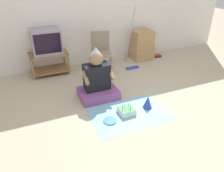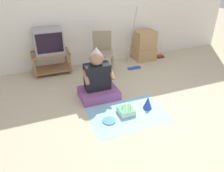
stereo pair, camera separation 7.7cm
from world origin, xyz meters
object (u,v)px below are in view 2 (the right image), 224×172
cardboard_box_stack (144,46)px  person_seated (98,81)px  tv (48,41)px  book_pile (160,56)px  birthday_cake (126,111)px  party_hat_blue (148,103)px  folding_chair (102,49)px  paper_plate (109,121)px  dust_mop (133,50)px

cardboard_box_stack → person_seated: size_ratio=0.77×
tv → book_pile: (2.53, -0.08, -0.65)m
person_seated → birthday_cake: (0.23, -0.64, -0.23)m
birthday_cake → party_hat_blue: 0.37m
tv → cardboard_box_stack: tv is taller
folding_chair → cardboard_box_stack: bearing=14.7°
tv → paper_plate: tv is taller
tv → paper_plate: (0.52, -1.95, -0.66)m
book_pile → paper_plate: size_ratio=0.87×
book_pile → birthday_cake: bearing=-133.7°
book_pile → party_hat_blue: size_ratio=0.86×
dust_mop → book_pile: 0.97m
book_pile → cardboard_box_stack: bearing=171.9°
tv → paper_plate: 2.12m
birthday_cake → cardboard_box_stack: bearing=54.9°
cardboard_box_stack → dust_mop: bearing=-145.2°
person_seated → party_hat_blue: person_seated is taller
dust_mop → party_hat_blue: 1.61m
dust_mop → party_hat_blue: size_ratio=6.45×
tv → person_seated: bearing=-64.3°
birthday_cake → party_hat_blue: size_ratio=1.14×
folding_chair → birthday_cake: bearing=-96.1°
tv → book_pile: size_ratio=3.18×
tv → paper_plate: size_ratio=2.78×
tv → party_hat_blue: size_ratio=2.74×
tv → cardboard_box_stack: size_ratio=0.82×
birthday_cake → paper_plate: size_ratio=1.16×
birthday_cake → paper_plate: 0.32m
dust_mop → person_seated: (-1.07, -0.89, -0.10)m
party_hat_blue → paper_plate: party_hat_blue is taller
paper_plate → person_seated: bearing=84.3°
tv → party_hat_blue: 2.28m
book_pile → person_seated: 2.27m
cardboard_box_stack → book_pile: size_ratio=3.89×
book_pile → birthday_cake: size_ratio=0.76×
birthday_cake → dust_mop: bearing=61.2°
dust_mop → paper_plate: (-1.14, -1.61, -0.37)m
dust_mop → party_hat_blue: dust_mop is taller
dust_mop → book_pile: bearing=16.6°
dust_mop → cardboard_box_stack: bearing=34.8°
cardboard_box_stack → birthday_cake: cardboard_box_stack is taller
dust_mop → person_seated: dust_mop is taller
cardboard_box_stack → birthday_cake: 2.27m
book_pile → person_seated: person_seated is taller
tv → person_seated: (0.59, -1.23, -0.39)m
book_pile → party_hat_blue: party_hat_blue is taller
book_pile → birthday_cake: (-1.71, -1.78, 0.02)m
tv → birthday_cake: size_ratio=2.40×
birthday_cake → paper_plate: (-0.30, -0.08, -0.04)m
dust_mop → party_hat_blue: (-0.47, -1.52, -0.28)m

